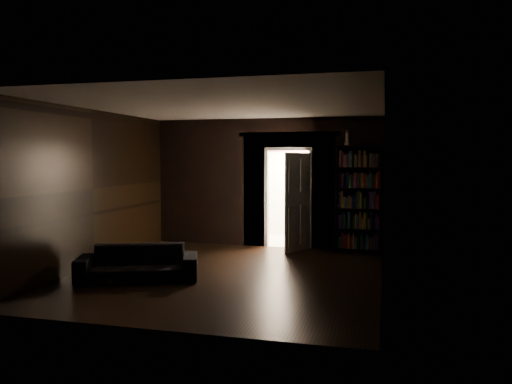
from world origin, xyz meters
The scene contains 9 objects.
ground centered at (0.00, 0.00, 0.00)m, with size 5.50×5.50×0.00m, color black.
room_walls centered at (-0.01, 1.07, 1.68)m, with size 5.02×5.61×2.84m.
kitchen_alcove centered at (0.50, 3.87, 1.21)m, with size 2.20×1.80×2.60m.
sofa centered at (-1.28, -0.69, 0.36)m, with size 1.88×0.81×0.72m, color black.
bookshelf centered at (2.00, 2.59, 1.10)m, with size 0.90×0.32×2.20m, color black.
refrigerator centered at (1.01, 4.03, 0.82)m, with size 0.74×0.68×1.65m, color white.
door centered at (0.78, 2.35, 1.02)m, with size 0.85×0.05×2.05m, color silver.
figurine centered at (1.75, 2.63, 2.36)m, with size 0.10×0.10×0.31m, color silver.
bottles centered at (1.06, 4.03, 1.78)m, with size 0.64×0.08×0.26m, color black.
Camera 1 is at (2.52, -7.82, 1.96)m, focal length 35.00 mm.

